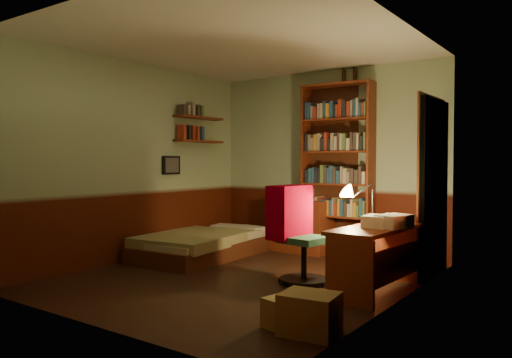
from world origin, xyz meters
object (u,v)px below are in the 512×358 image
Objects in this scene: bed at (203,236)px; cardboard_box_a at (310,314)px; mini_stereo at (303,194)px; cardboard_box_b at (287,314)px; office_chair at (304,239)px; dresser at (302,226)px; desk at (375,260)px; desk_lamp at (373,197)px; bookshelf at (337,170)px.

cardboard_box_a is (2.70, -1.85, -0.13)m from bed.
cardboard_box_b is at bearing -62.22° from mini_stereo.
office_chair reaches higher than cardboard_box_a.
dresser is at bearing 121.19° from cardboard_box_a.
mini_stereo is at bearing 51.59° from bed.
desk is (2.63, -0.41, 0.04)m from bed.
mini_stereo is 2.05m from desk_lamp.
bookshelf is 5.70× the size of cardboard_box_a.
desk_lamp is at bearing -33.39° from dresser.
mini_stereo is 0.54× the size of desk_lamp.
mini_stereo is 0.89× the size of cardboard_box_b.
cardboard_box_a is (1.84, -3.07, -0.68)m from mini_stereo.
bookshelf is 2.51× the size of office_chair.
desk is (1.77, -1.63, -0.51)m from mini_stereo.
bed is 1.95m from office_chair.
cardboard_box_b is (0.62, -1.34, -0.36)m from office_chair.
cardboard_box_a is at bearing -83.71° from desk.
bed is at bearing 167.54° from desk_lamp.
office_chair is at bearing -59.84° from mini_stereo.
cardboard_box_a reaches higher than cardboard_box_b.
mini_stereo is 2.45m from desk.
office_chair is (-0.59, -0.44, -0.45)m from desk_lamp.
office_chair is at bearing -153.87° from desk_lamp.
bookshelf is 1.63m from desk_lamp.
dresser reaches higher than cardboard_box_b.
mini_stereo is 0.24× the size of desk.
office_chair is (1.88, -0.50, 0.19)m from bed.
desk is 1.45m from cardboard_box_b.
dresser is at bearing 132.18° from desk_lamp.
cardboard_box_a is (0.07, -1.44, -0.17)m from desk.
bed is 3.28m from cardboard_box_a.
mini_stereo is 3.64m from cardboard_box_a.
desk_lamp is at bearing -38.91° from mini_stereo.
dresser is at bearing -173.42° from bookshelf.
desk is at bearing 14.83° from office_chair.
bed is at bearing 172.60° from office_chair.
desk is 1.46m from cardboard_box_a.
desk is 2.21× the size of desk_lamp.
bed is 2.07m from bookshelf.
desk_lamp is 1.66× the size of cardboard_box_b.
desk_lamp is at bearing -53.10° from bookshelf.
office_chair reaches higher than dresser.
bookshelf is at bearing 118.57° from desk_lamp.
cardboard_box_a is at bearing -55.46° from dresser.
dresser is 3.45m from cardboard_box_a.
dresser is 2.56× the size of cardboard_box_b.
office_chair is at bearing -55.74° from dresser.
desk_lamp is (2.46, -0.06, 0.64)m from bed.
office_chair is 1.61m from cardboard_box_a.
dresser is 0.90× the size of office_chair.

